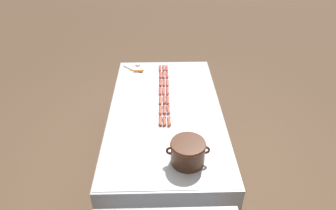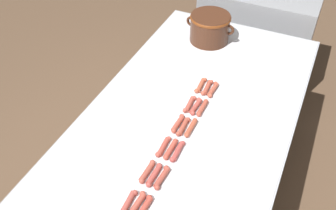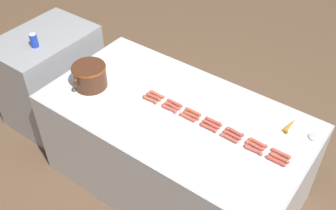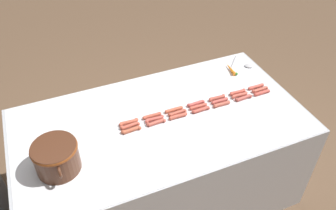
{
  "view_description": "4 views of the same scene",
  "coord_description": "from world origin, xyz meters",
  "px_view_note": "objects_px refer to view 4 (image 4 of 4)",
  "views": [
    {
      "loc": [
        0.03,
        2.4,
        2.53
      ],
      "look_at": [
        -0.02,
        0.06,
        0.93
      ],
      "focal_mm": 32.09,
      "sensor_mm": 36.0,
      "label": 1
    },
    {
      "loc": [
        0.51,
        -1.42,
        2.27
      ],
      "look_at": [
        -0.14,
        -0.01,
        0.85
      ],
      "focal_mm": 40.37,
      "sensor_mm": 36.0,
      "label": 2
    },
    {
      "loc": [
        -1.82,
        -1.26,
        2.84
      ],
      "look_at": [
        -0.04,
        0.04,
        0.91
      ],
      "focal_mm": 42.59,
      "sensor_mm": 36.0,
      "label": 3
    },
    {
      "loc": [
        -1.65,
        0.63,
        2.49
      ],
      "look_at": [
        0.01,
        -0.06,
        0.95
      ],
      "focal_mm": 36.95,
      "sensor_mm": 36.0,
      "label": 4
    }
  ],
  "objects_px": {
    "hot_dog_5": "(156,122)",
    "hot_dog_15": "(238,92)",
    "hot_dog_12": "(154,119)",
    "hot_dog_19": "(152,116)",
    "hot_dog_8": "(239,95)",
    "hot_dog_14": "(256,87)",
    "hot_dog_0": "(262,93)",
    "hot_dog_3": "(201,110)",
    "hot_dog_9": "(220,101)",
    "hot_dog_11": "(177,113)",
    "hot_dog_10": "(198,106)",
    "bean_pot": "(56,156)",
    "hot_dog_20": "(129,122)",
    "serving_spoon": "(244,65)",
    "carrot": "(231,69)",
    "hot_dog_1": "(243,98)",
    "hot_dog_7": "(260,90)",
    "hot_dog_13": "(130,126)",
    "hot_dog_4": "(178,116)",
    "hot_dog_2": "(222,104)",
    "hot_dog_16": "(217,98)",
    "hot_dog_6": "(131,130)",
    "hot_dog_17": "(196,103)",
    "hot_dog_18": "(174,110)"
  },
  "relations": [
    {
      "from": "hot_dog_5",
      "to": "hot_dog_15",
      "type": "bearing_deg",
      "value": -84.05
    },
    {
      "from": "hot_dog_12",
      "to": "hot_dog_19",
      "type": "distance_m",
      "value": 0.04
    },
    {
      "from": "hot_dog_8",
      "to": "hot_dog_14",
      "type": "height_order",
      "value": "same"
    },
    {
      "from": "hot_dog_0",
      "to": "hot_dog_3",
      "type": "height_order",
      "value": "same"
    },
    {
      "from": "hot_dog_9",
      "to": "hot_dog_11",
      "type": "height_order",
      "value": "same"
    },
    {
      "from": "hot_dog_0",
      "to": "hot_dog_10",
      "type": "height_order",
      "value": "same"
    },
    {
      "from": "hot_dog_11",
      "to": "bean_pot",
      "type": "relative_size",
      "value": 0.42
    },
    {
      "from": "hot_dog_14",
      "to": "hot_dog_15",
      "type": "relative_size",
      "value": 1.0
    },
    {
      "from": "hot_dog_3",
      "to": "hot_dog_10",
      "type": "xyz_separation_m",
      "value": [
        0.04,
        0.0,
        0.0
      ]
    },
    {
      "from": "hot_dog_20",
      "to": "hot_dog_8",
      "type": "bearing_deg",
      "value": -92.62
    },
    {
      "from": "hot_dog_8",
      "to": "serving_spoon",
      "type": "height_order",
      "value": "hot_dog_8"
    },
    {
      "from": "hot_dog_14",
      "to": "carrot",
      "type": "bearing_deg",
      "value": 11.6
    },
    {
      "from": "bean_pot",
      "to": "hot_dog_11",
      "type": "bearing_deg",
      "value": -78.81
    },
    {
      "from": "hot_dog_0",
      "to": "carrot",
      "type": "height_order",
      "value": "carrot"
    },
    {
      "from": "hot_dog_12",
      "to": "hot_dog_1",
      "type": "bearing_deg",
      "value": -93.36
    },
    {
      "from": "hot_dog_8",
      "to": "hot_dog_11",
      "type": "bearing_deg",
      "value": 90.1
    },
    {
      "from": "hot_dog_7",
      "to": "hot_dog_13",
      "type": "xyz_separation_m",
      "value": [
        0.0,
        1.05,
        0.0
      ]
    },
    {
      "from": "hot_dog_1",
      "to": "hot_dog_4",
      "type": "relative_size",
      "value": 1.0
    },
    {
      "from": "hot_dog_4",
      "to": "hot_dog_10",
      "type": "xyz_separation_m",
      "value": [
        0.04,
        -0.18,
        0.0
      ]
    },
    {
      "from": "hot_dog_9",
      "to": "hot_dog_2",
      "type": "bearing_deg",
      "value": 173.36
    },
    {
      "from": "hot_dog_11",
      "to": "carrot",
      "type": "relative_size",
      "value": 0.78
    },
    {
      "from": "hot_dog_2",
      "to": "hot_dog_16",
      "type": "height_order",
      "value": "same"
    },
    {
      "from": "hot_dog_1",
      "to": "hot_dog_13",
      "type": "xyz_separation_m",
      "value": [
        0.04,
        0.88,
        0.0
      ]
    },
    {
      "from": "hot_dog_11",
      "to": "hot_dog_16",
      "type": "bearing_deg",
      "value": -83.73
    },
    {
      "from": "hot_dog_6",
      "to": "bean_pot",
      "type": "height_order",
      "value": "bean_pot"
    },
    {
      "from": "hot_dog_3",
      "to": "hot_dog_9",
      "type": "bearing_deg",
      "value": -78.86
    },
    {
      "from": "hot_dog_2",
      "to": "hot_dog_13",
      "type": "bearing_deg",
      "value": 86.47
    },
    {
      "from": "hot_dog_6",
      "to": "hot_dog_17",
      "type": "bearing_deg",
      "value": -81.41
    },
    {
      "from": "hot_dog_6",
      "to": "hot_dog_13",
      "type": "xyz_separation_m",
      "value": [
        0.04,
        -0.0,
        0.0
      ]
    },
    {
      "from": "hot_dog_20",
      "to": "bean_pot",
      "type": "relative_size",
      "value": 0.42
    },
    {
      "from": "hot_dog_20",
      "to": "serving_spoon",
      "type": "relative_size",
      "value": 0.64
    },
    {
      "from": "hot_dog_1",
      "to": "hot_dog_17",
      "type": "distance_m",
      "value": 0.37
    },
    {
      "from": "hot_dog_4",
      "to": "hot_dog_15",
      "type": "relative_size",
      "value": 1.0
    },
    {
      "from": "hot_dog_7",
      "to": "hot_dog_11",
      "type": "xyz_separation_m",
      "value": [
        0.0,
        0.7,
        0.0
      ]
    },
    {
      "from": "hot_dog_4",
      "to": "hot_dog_5",
      "type": "xyz_separation_m",
      "value": [
        -0.0,
        0.17,
        0.0
      ]
    },
    {
      "from": "hot_dog_11",
      "to": "hot_dog_20",
      "type": "distance_m",
      "value": 0.35
    },
    {
      "from": "hot_dog_1",
      "to": "hot_dog_13",
      "type": "height_order",
      "value": "same"
    },
    {
      "from": "hot_dog_12",
      "to": "hot_dog_15",
      "type": "bearing_deg",
      "value": -87.11
    },
    {
      "from": "hot_dog_1",
      "to": "hot_dog_18",
      "type": "xyz_separation_m",
      "value": [
        0.08,
        0.53,
        0.0
      ]
    },
    {
      "from": "hot_dog_10",
      "to": "hot_dog_13",
      "type": "distance_m",
      "value": 0.52
    },
    {
      "from": "hot_dog_8",
      "to": "hot_dog_19",
      "type": "xyz_separation_m",
      "value": [
        0.04,
        0.69,
        0.0
      ]
    },
    {
      "from": "hot_dog_16",
      "to": "hot_dog_19",
      "type": "relative_size",
      "value": 1.0
    },
    {
      "from": "hot_dog_6",
      "to": "hot_dog_15",
      "type": "height_order",
      "value": "same"
    },
    {
      "from": "hot_dog_11",
      "to": "hot_dog_15",
      "type": "xyz_separation_m",
      "value": [
        0.04,
        -0.52,
        0.0
      ]
    },
    {
      "from": "hot_dog_1",
      "to": "hot_dog_18",
      "type": "relative_size",
      "value": 1.0
    },
    {
      "from": "hot_dog_11",
      "to": "hot_dog_12",
      "type": "distance_m",
      "value": 0.17
    },
    {
      "from": "hot_dog_14",
      "to": "hot_dog_20",
      "type": "xyz_separation_m",
      "value": [
        -0.0,
        1.04,
        0.0
      ]
    },
    {
      "from": "hot_dog_5",
      "to": "hot_dog_13",
      "type": "distance_m",
      "value": 0.18
    },
    {
      "from": "hot_dog_9",
      "to": "hot_dog_11",
      "type": "distance_m",
      "value": 0.34
    },
    {
      "from": "hot_dog_16",
      "to": "hot_dog_4",
      "type": "bearing_deg",
      "value": 101.67
    }
  ]
}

